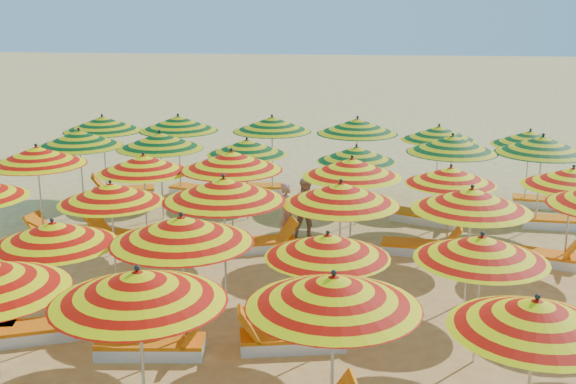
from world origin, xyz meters
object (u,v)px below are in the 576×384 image
object	(u,v)px
umbrella_14	(224,189)
lounger_19	(253,188)
umbrella_10	(482,248)
umbrella_30	(102,124)
umbrella_23	(573,177)
umbrella_26	(247,147)
lounger_12	(260,244)
umbrella_24	(79,138)
umbrella_18	(37,156)
umbrella_8	(181,230)
beachgoer_a	(287,212)
umbrella_25	(160,141)
umbrella_33	(357,126)
lounger_5	(28,331)
umbrella_32	(272,124)
umbrella_7	(53,234)
umbrella_15	(341,194)
umbrella_28	(452,144)
umbrella_31	(178,123)
umbrella_3	(334,291)
lounger_15	(427,217)
lounger_18	(201,191)
umbrella_27	(356,154)
umbrella_29	(543,145)
umbrella_16	(472,199)
lounger_7	(290,339)
umbrella_22	(451,175)
umbrella_35	(530,138)
lounger_17	(122,191)
lounger_20	(547,202)
lounger_6	(154,346)
lounger_13	(423,247)
lounger_14	(539,256)
lounger_11	(124,237)
lounger_10	(63,238)
umbrella_9	(328,246)
umbrella_20	(231,161)
lounger_16	(559,222)
umbrella_2	(138,286)
umbrella_34	(439,133)

from	to	relation	value
umbrella_14	lounger_19	distance (m)	7.79
umbrella_10	umbrella_30	size ratio (longest dim) A/B	0.84
umbrella_23	umbrella_26	world-z (taller)	umbrella_23
lounger_19	lounger_12	bearing A→B (deg)	94.95
umbrella_24	umbrella_18	bearing A→B (deg)	-93.65
umbrella_8	beachgoer_a	distance (m)	5.94
umbrella_25	umbrella_33	bearing A→B (deg)	25.54
lounger_5	umbrella_32	bearing A→B (deg)	-129.02
umbrella_7	umbrella_23	xyz separation A→B (m)	(9.17, 4.52, 0.05)
umbrella_15	umbrella_26	size ratio (longest dim) A/B	1.18
umbrella_28	umbrella_31	bearing A→B (deg)	163.61
umbrella_3	lounger_15	size ratio (longest dim) A/B	1.58
umbrella_10	lounger_18	size ratio (longest dim) A/B	1.34
umbrella_15	umbrella_27	bearing A→B (deg)	87.12
umbrella_10	umbrella_29	bearing A→B (deg)	70.71
umbrella_8	umbrella_15	xyz separation A→B (m)	(2.34, 2.54, -0.05)
umbrella_16	umbrella_25	world-z (taller)	umbrella_25
umbrella_32	umbrella_33	bearing A→B (deg)	-4.76
umbrella_18	lounger_7	size ratio (longest dim) A/B	1.52
umbrella_22	umbrella_35	size ratio (longest dim) A/B	0.96
lounger_17	umbrella_16	bearing A→B (deg)	125.93
lounger_19	umbrella_22	bearing A→B (deg)	130.68
umbrella_25	lounger_17	distance (m)	3.22
umbrella_26	lounger_20	world-z (taller)	umbrella_26
umbrella_24	umbrella_28	xyz separation A→B (m)	(9.34, 0.14, 0.02)
lounger_6	lounger_13	world-z (taller)	same
umbrella_23	lounger_14	bearing A→B (deg)	171.03
umbrella_26	lounger_19	world-z (taller)	umbrella_26
lounger_11	lounger_13	xyz separation A→B (m)	(6.83, 0.02, 0.00)
lounger_10	lounger_20	distance (m)	12.61
umbrella_14	umbrella_29	bearing A→B (deg)	36.30
umbrella_8	umbrella_24	world-z (taller)	umbrella_8
umbrella_22	umbrella_30	xyz separation A→B (m)	(-9.20, 4.19, 0.24)
umbrella_33	lounger_15	bearing A→B (deg)	-48.13
umbrella_29	lounger_11	xyz separation A→B (m)	(-9.74, -2.19, -1.95)
umbrella_23	lounger_17	xyz separation A→B (m)	(-11.13, 4.36, -1.78)
umbrella_18	umbrella_22	distance (m)	9.20
umbrella_9	lounger_15	world-z (taller)	umbrella_9
umbrella_20	lounger_15	bearing A→B (deg)	29.98
lounger_16	umbrella_22	bearing A→B (deg)	-137.86
umbrella_30	umbrella_26	bearing A→B (deg)	-23.13
umbrella_2	umbrella_23	size ratio (longest dim) A/B	1.20
umbrella_18	umbrella_15	bearing A→B (deg)	-19.39
umbrella_31	umbrella_34	xyz separation A→B (m)	(7.25, 0.12, -0.16)
umbrella_18	lounger_14	distance (m)	11.29
lounger_13	lounger_10	bearing A→B (deg)	-171.96
lounger_18	umbrella_15	bearing A→B (deg)	-39.75
umbrella_3	umbrella_10	bearing A→B (deg)	47.08
umbrella_31	lounger_14	bearing A→B (deg)	-27.33
umbrella_3	lounger_10	bearing A→B (deg)	133.17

